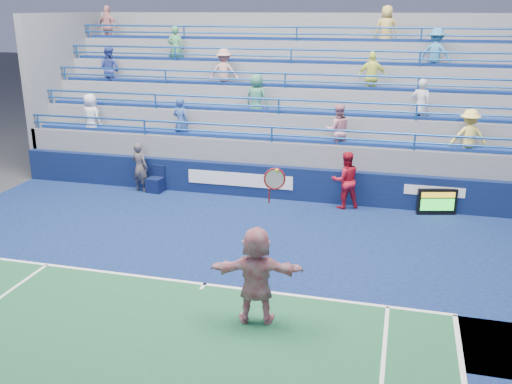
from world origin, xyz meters
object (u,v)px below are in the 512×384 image
(serve_speed_board, at_px, (437,202))
(tennis_player, at_px, (256,275))
(judge_chair, at_px, (156,184))
(ball_girl, at_px, (345,180))
(line_judge, at_px, (140,167))

(serve_speed_board, xyz_separation_m, tennis_player, (-3.75, -7.38, 0.60))
(serve_speed_board, distance_m, judge_chair, 9.23)
(serve_speed_board, height_order, tennis_player, tennis_player)
(judge_chair, xyz_separation_m, tennis_player, (5.48, -7.32, 0.72))
(serve_speed_board, bearing_deg, tennis_player, -116.96)
(tennis_player, xyz_separation_m, ball_girl, (0.97, 7.33, -0.10))
(judge_chair, xyz_separation_m, line_judge, (-0.53, -0.04, 0.57))
(tennis_player, bearing_deg, ball_girl, 82.47)
(tennis_player, distance_m, line_judge, 9.44)
(line_judge, height_order, ball_girl, ball_girl)
(tennis_player, xyz_separation_m, line_judge, (-6.01, 7.28, -0.16))
(judge_chair, xyz_separation_m, ball_girl, (6.45, 0.00, 0.62))
(judge_chair, bearing_deg, serve_speed_board, 0.35)
(serve_speed_board, height_order, judge_chair, judge_chair)
(serve_speed_board, distance_m, ball_girl, 2.83)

